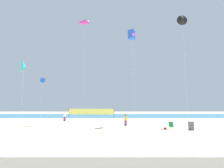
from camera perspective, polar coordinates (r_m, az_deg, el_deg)
ground_plane at (r=16.89m, az=-4.30°, el=-16.38°), size 120.00×120.00×0.00m
ocean_band at (r=47.53m, az=-1.56°, el=-10.46°), size 120.00×20.00×0.01m
beachgoer_white_shirt at (r=31.48m, az=-15.58°, el=-10.20°), size 0.39×0.39×1.72m
beachgoer_mustard_shirt at (r=23.57m, az=4.44°, el=-11.72°), size 0.36×0.36×1.56m
folding_beach_chair at (r=20.90m, az=19.10°, el=-12.96°), size 0.52×0.65×0.89m
trash_barrel at (r=21.60m, az=24.77°, el=-12.50°), size 0.66×0.66×0.93m
volleyball_net at (r=28.39m, az=-7.08°, el=-9.32°), size 7.55×1.05×2.40m
beach_handbag at (r=21.00m, az=17.18°, el=-13.97°), size 0.29×0.14×0.23m
kite_violet_diamond at (r=24.34m, az=7.31°, el=15.76°), size 0.67×0.65×12.52m
kite_blue_delta at (r=38.84m, az=-22.29°, el=1.13°), size 1.13×1.03×8.52m
kite_black_delta at (r=31.17m, az=22.33°, el=19.21°), size 1.66×0.50×17.13m
kite_cyan_delta at (r=21.77m, az=-27.35°, el=5.18°), size 1.12×1.25×7.70m
kite_blue_box at (r=28.61m, az=6.43°, el=15.99°), size 1.25×1.25×14.68m
kite_magenta_inflatable at (r=33.10m, az=-9.26°, el=19.56°), size 2.22×1.27×18.14m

